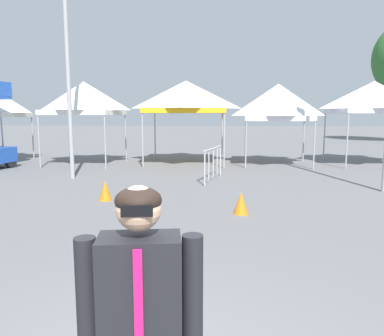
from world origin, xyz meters
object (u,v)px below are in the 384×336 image
at_px(canopy_tent_left_of_center, 186,97).
at_px(canopy_tent_behind_right, 278,102).
at_px(canopy_tent_far_left, 84,98).
at_px(canopy_tent_center, 374,97).
at_px(traffic_cone_lot_center, 105,190).
at_px(traffic_cone_near_barrier, 241,203).
at_px(light_pole_near_lift, 67,38).
at_px(crowd_barrier_near_person, 213,158).
at_px(person_foreground, 141,326).

bearing_deg(canopy_tent_left_of_center, canopy_tent_behind_right, -3.30).
relative_size(canopy_tent_far_left, canopy_tent_behind_right, 1.03).
xyz_separation_m(canopy_tent_behind_right, canopy_tent_center, (4.06, 0.51, 0.21)).
height_order(traffic_cone_lot_center, traffic_cone_near_barrier, traffic_cone_lot_center).
distance_m(light_pole_near_lift, traffic_cone_lot_center, 5.75).
distance_m(crowd_barrier_near_person, traffic_cone_near_barrier, 4.23).
distance_m(canopy_tent_center, traffic_cone_near_barrier, 10.94).
relative_size(canopy_tent_behind_right, canopy_tent_center, 0.96).
relative_size(canopy_tent_behind_right, traffic_cone_near_barrier, 7.03).
relative_size(canopy_tent_center, traffic_cone_lot_center, 7.08).
xyz_separation_m(canopy_tent_left_of_center, light_pole_near_lift, (-3.41, -4.36, 1.68)).
relative_size(canopy_tent_behind_right, light_pole_near_lift, 0.43).
bearing_deg(crowd_barrier_near_person, person_foreground, -90.40).
xyz_separation_m(canopy_tent_center, person_foreground, (-6.72, -14.99, -1.82)).
distance_m(canopy_tent_left_of_center, person_foreground, 14.87).
bearing_deg(canopy_tent_far_left, person_foreground, -68.34).
distance_m(canopy_tent_far_left, canopy_tent_behind_right, 8.22).
bearing_deg(light_pole_near_lift, crowd_barrier_near_person, -0.53).
height_order(canopy_tent_behind_right, traffic_cone_near_barrier, canopy_tent_behind_right).
bearing_deg(traffic_cone_near_barrier, canopy_tent_left_of_center, 103.54).
relative_size(light_pole_near_lift, crowd_barrier_near_person, 3.90).
bearing_deg(canopy_tent_far_left, canopy_tent_center, 4.75).
xyz_separation_m(canopy_tent_left_of_center, canopy_tent_center, (7.98, 0.29, -0.03)).
distance_m(canopy_tent_center, traffic_cone_lot_center, 12.37).
height_order(canopy_tent_left_of_center, crowd_barrier_near_person, canopy_tent_left_of_center).
xyz_separation_m(canopy_tent_center, traffic_cone_near_barrier, (-5.92, -8.82, -2.61)).
distance_m(canopy_tent_far_left, light_pole_near_lift, 4.12).
bearing_deg(canopy_tent_left_of_center, traffic_cone_lot_center, -99.62).
bearing_deg(traffic_cone_lot_center, light_pole_near_lift, 124.21).
relative_size(person_foreground, crowd_barrier_near_person, 0.87).
xyz_separation_m(person_foreground, traffic_cone_lot_center, (-2.53, 7.19, -0.78)).
height_order(person_foreground, light_pole_near_lift, light_pole_near_lift).
relative_size(person_foreground, traffic_cone_near_barrier, 3.67).
bearing_deg(canopy_tent_left_of_center, person_foreground, -85.11).
xyz_separation_m(canopy_tent_far_left, light_pole_near_lift, (0.88, -3.63, 1.75)).
distance_m(canopy_tent_far_left, traffic_cone_lot_center, 7.85).
distance_m(canopy_tent_behind_right, canopy_tent_center, 4.10).
relative_size(canopy_tent_left_of_center, canopy_tent_behind_right, 1.05).
distance_m(canopy_tent_far_left, canopy_tent_center, 12.31).
bearing_deg(traffic_cone_lot_center, canopy_tent_center, 40.11).
bearing_deg(light_pole_near_lift, canopy_tent_far_left, 103.59).
bearing_deg(traffic_cone_near_barrier, person_foreground, -97.36).
bearing_deg(crowd_barrier_near_person, traffic_cone_near_barrier, -80.06).
bearing_deg(traffic_cone_lot_center, canopy_tent_far_left, 114.00).
xyz_separation_m(canopy_tent_left_of_center, canopy_tent_behind_right, (3.92, -0.23, -0.24)).
xyz_separation_m(canopy_tent_behind_right, traffic_cone_lot_center, (-5.19, -7.28, -2.39)).
bearing_deg(canopy_tent_left_of_center, canopy_tent_far_left, -170.32).
xyz_separation_m(canopy_tent_behind_right, traffic_cone_near_barrier, (-1.86, -8.31, -2.40)).
distance_m(canopy_tent_left_of_center, crowd_barrier_near_person, 5.07).
height_order(canopy_tent_far_left, traffic_cone_near_barrier, canopy_tent_far_left).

